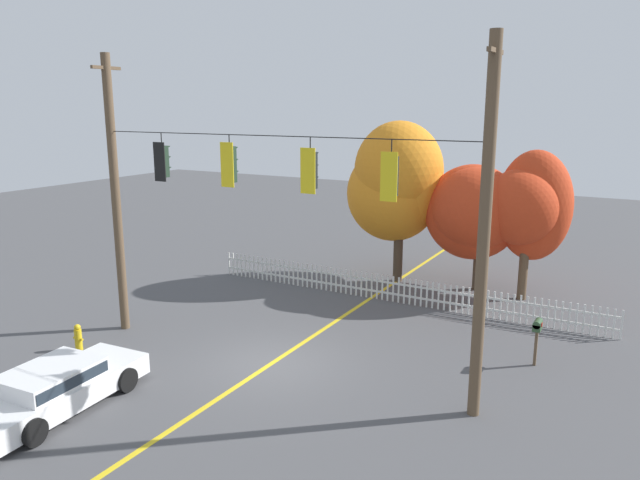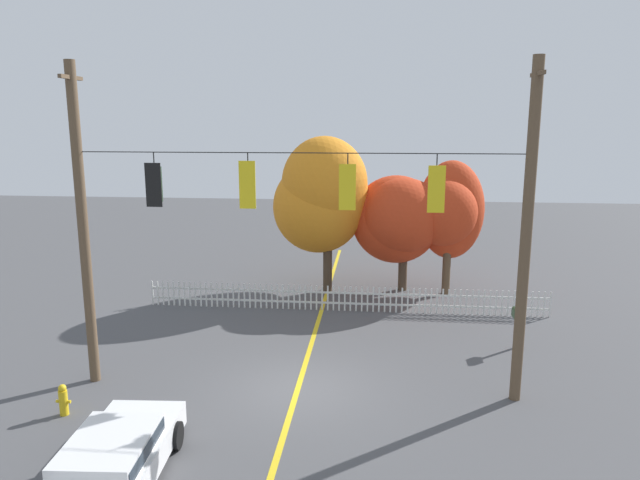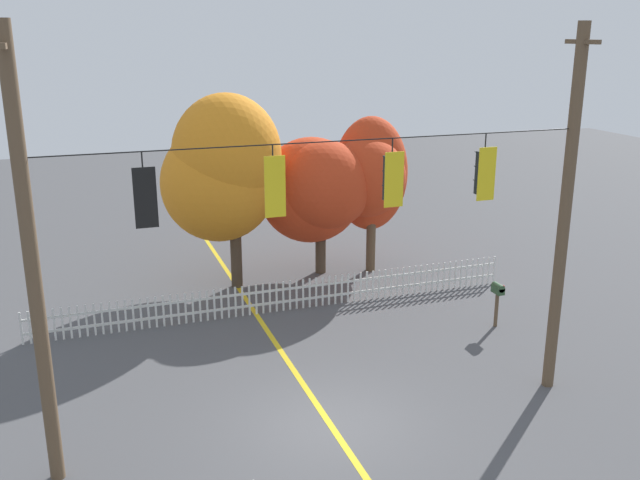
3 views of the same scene
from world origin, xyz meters
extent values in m
plane|color=#4C4C4F|center=(0.00, 0.00, 0.00)|extent=(80.00, 80.00, 0.00)
cube|color=gold|center=(0.00, 0.00, 0.00)|extent=(0.16, 36.00, 0.01)
cylinder|color=brown|center=(-5.90, 0.00, 4.46)|extent=(0.29, 0.29, 8.91)
cylinder|color=brown|center=(5.90, 0.00, 4.46)|extent=(0.29, 0.29, 8.91)
cube|color=brown|center=(-5.90, 0.00, 8.46)|extent=(0.10, 1.10, 0.10)
cube|color=brown|center=(5.90, 0.00, 8.46)|extent=(0.10, 1.10, 0.10)
cylinder|color=black|center=(0.00, 0.00, 6.54)|extent=(11.60, 0.02, 0.02)
cylinder|color=black|center=(-3.78, 0.00, 6.35)|extent=(0.03, 0.03, 0.38)
cube|color=black|center=(-3.78, -0.13, 5.69)|extent=(0.43, 0.02, 1.17)
cube|color=#1E3323|center=(-3.78, 0.00, 5.69)|extent=(0.30, 0.24, 0.94)
cylinder|color=#410706|center=(-3.78, 0.14, 6.00)|extent=(0.20, 0.03, 0.20)
cube|color=#1E3323|center=(-3.78, 0.18, 6.12)|extent=(0.22, 0.12, 0.06)
cylinder|color=#463B09|center=(-3.78, 0.14, 5.69)|extent=(0.20, 0.03, 0.20)
cube|color=#1E3323|center=(-3.78, 0.18, 5.80)|extent=(0.22, 0.12, 0.06)
cylinder|color=green|center=(-3.78, 0.14, 5.38)|extent=(0.20, 0.03, 0.20)
cube|color=#1E3323|center=(-3.78, 0.18, 5.49)|extent=(0.22, 0.12, 0.06)
cylinder|color=black|center=(-1.26, 0.00, 6.38)|extent=(0.03, 0.03, 0.32)
cube|color=yellow|center=(-1.26, -0.13, 5.72)|extent=(0.43, 0.02, 1.24)
cube|color=#1E3323|center=(-1.26, 0.00, 5.72)|extent=(0.30, 0.24, 1.00)
cylinder|color=#410706|center=(-1.26, 0.14, 6.05)|extent=(0.20, 0.03, 0.20)
cube|color=#1E3323|center=(-1.26, 0.18, 6.17)|extent=(0.22, 0.12, 0.06)
cylinder|color=#463B09|center=(-1.26, 0.14, 5.72)|extent=(0.20, 0.03, 0.20)
cube|color=#1E3323|center=(-1.26, 0.18, 5.83)|extent=(0.22, 0.12, 0.06)
cylinder|color=green|center=(-1.26, 0.14, 5.38)|extent=(0.20, 0.03, 0.20)
cube|color=#1E3323|center=(-1.26, 0.18, 5.50)|extent=(0.22, 0.12, 0.06)
cylinder|color=black|center=(1.34, 0.00, 6.35)|extent=(0.03, 0.03, 0.38)
cube|color=yellow|center=(1.34, -0.13, 5.69)|extent=(0.43, 0.02, 1.18)
cube|color=black|center=(1.34, 0.00, 5.69)|extent=(0.30, 0.24, 0.95)
cylinder|color=#410706|center=(1.34, 0.14, 6.00)|extent=(0.20, 0.03, 0.20)
cube|color=black|center=(1.34, 0.18, 6.12)|extent=(0.22, 0.12, 0.06)
cylinder|color=#463B09|center=(1.34, 0.14, 5.69)|extent=(0.20, 0.03, 0.20)
cube|color=black|center=(1.34, 0.18, 5.80)|extent=(0.22, 0.12, 0.06)
cylinder|color=green|center=(1.34, 0.14, 5.37)|extent=(0.20, 0.03, 0.20)
cube|color=black|center=(1.34, 0.18, 5.48)|extent=(0.22, 0.12, 0.06)
cylinder|color=black|center=(3.59, 0.00, 6.34)|extent=(0.03, 0.03, 0.40)
cube|color=yellow|center=(3.59, -0.13, 5.66)|extent=(0.43, 0.02, 1.19)
cube|color=black|center=(3.59, 0.00, 5.66)|extent=(0.30, 0.24, 0.96)
cylinder|color=#410706|center=(3.59, 0.14, 5.98)|extent=(0.20, 0.03, 0.20)
cube|color=black|center=(3.59, 0.18, 6.09)|extent=(0.22, 0.12, 0.06)
cylinder|color=#463B09|center=(3.59, 0.14, 5.66)|extent=(0.20, 0.03, 0.20)
cube|color=black|center=(3.59, 0.18, 5.77)|extent=(0.22, 0.12, 0.06)
cylinder|color=green|center=(3.59, 0.14, 5.34)|extent=(0.20, 0.03, 0.20)
cube|color=black|center=(3.59, 0.18, 5.45)|extent=(0.22, 0.12, 0.06)
cube|color=silver|center=(-6.91, 6.98, 0.50)|extent=(0.06, 0.04, 1.00)
cube|color=silver|center=(-6.69, 6.98, 0.50)|extent=(0.06, 0.04, 1.00)
cube|color=silver|center=(-6.47, 6.98, 0.50)|extent=(0.06, 0.04, 1.00)
cube|color=silver|center=(-6.24, 6.98, 0.50)|extent=(0.06, 0.04, 1.00)
cube|color=silver|center=(-6.02, 6.98, 0.50)|extent=(0.06, 0.04, 1.00)
cube|color=silver|center=(-5.79, 6.98, 0.50)|extent=(0.06, 0.04, 1.00)
cube|color=silver|center=(-5.57, 6.98, 0.50)|extent=(0.06, 0.04, 1.00)
cube|color=silver|center=(-5.35, 6.98, 0.50)|extent=(0.06, 0.04, 1.00)
cube|color=silver|center=(-5.12, 6.98, 0.50)|extent=(0.06, 0.04, 1.00)
cube|color=silver|center=(-4.90, 6.98, 0.50)|extent=(0.06, 0.04, 1.00)
cube|color=silver|center=(-4.68, 6.98, 0.50)|extent=(0.06, 0.04, 1.00)
cube|color=silver|center=(-4.45, 6.98, 0.50)|extent=(0.06, 0.04, 1.00)
cube|color=silver|center=(-4.23, 6.98, 0.50)|extent=(0.06, 0.04, 1.00)
cube|color=silver|center=(-4.01, 6.98, 0.50)|extent=(0.06, 0.04, 1.00)
cube|color=silver|center=(-3.78, 6.98, 0.50)|extent=(0.06, 0.04, 1.00)
cube|color=silver|center=(-3.56, 6.98, 0.50)|extent=(0.06, 0.04, 1.00)
cube|color=silver|center=(-3.34, 6.98, 0.50)|extent=(0.06, 0.04, 1.00)
cube|color=silver|center=(-3.11, 6.98, 0.50)|extent=(0.06, 0.04, 1.00)
cube|color=silver|center=(-2.89, 6.98, 0.50)|extent=(0.06, 0.04, 1.00)
cube|color=silver|center=(-2.66, 6.98, 0.50)|extent=(0.06, 0.04, 1.00)
cube|color=silver|center=(-2.44, 6.98, 0.50)|extent=(0.06, 0.04, 1.00)
cube|color=silver|center=(-2.22, 6.98, 0.50)|extent=(0.06, 0.04, 1.00)
cube|color=silver|center=(-1.99, 6.98, 0.50)|extent=(0.06, 0.04, 1.00)
cube|color=silver|center=(-1.77, 6.98, 0.50)|extent=(0.06, 0.04, 1.00)
cube|color=silver|center=(-1.55, 6.98, 0.50)|extent=(0.06, 0.04, 1.00)
cube|color=silver|center=(-1.32, 6.98, 0.50)|extent=(0.06, 0.04, 1.00)
cube|color=silver|center=(-1.10, 6.98, 0.50)|extent=(0.06, 0.04, 1.00)
cube|color=silver|center=(-0.88, 6.98, 0.50)|extent=(0.06, 0.04, 1.00)
cube|color=silver|center=(-0.65, 6.98, 0.50)|extent=(0.06, 0.04, 1.00)
cube|color=silver|center=(-0.43, 6.98, 0.50)|extent=(0.06, 0.04, 1.00)
cube|color=silver|center=(-0.20, 6.98, 0.50)|extent=(0.06, 0.04, 1.00)
cube|color=silver|center=(0.02, 6.98, 0.50)|extent=(0.06, 0.04, 1.00)
cube|color=silver|center=(0.24, 6.98, 0.50)|extent=(0.06, 0.04, 1.00)
cube|color=silver|center=(0.47, 6.98, 0.50)|extent=(0.06, 0.04, 1.00)
cube|color=silver|center=(0.69, 6.98, 0.50)|extent=(0.06, 0.04, 1.00)
cube|color=silver|center=(0.91, 6.98, 0.50)|extent=(0.06, 0.04, 1.00)
cube|color=silver|center=(1.14, 6.98, 0.50)|extent=(0.06, 0.04, 1.00)
cube|color=silver|center=(1.36, 6.98, 0.50)|extent=(0.06, 0.04, 1.00)
cube|color=silver|center=(1.58, 6.98, 0.50)|extent=(0.06, 0.04, 1.00)
cube|color=silver|center=(1.81, 6.98, 0.50)|extent=(0.06, 0.04, 1.00)
cube|color=silver|center=(2.03, 6.98, 0.50)|extent=(0.06, 0.04, 1.00)
cube|color=silver|center=(2.25, 6.98, 0.50)|extent=(0.06, 0.04, 1.00)
cube|color=silver|center=(2.48, 6.98, 0.50)|extent=(0.06, 0.04, 1.00)
cube|color=silver|center=(2.70, 6.98, 0.50)|extent=(0.06, 0.04, 1.00)
cube|color=silver|center=(2.93, 6.98, 0.50)|extent=(0.06, 0.04, 1.00)
cube|color=silver|center=(3.15, 6.98, 0.50)|extent=(0.06, 0.04, 1.00)
cube|color=silver|center=(3.37, 6.98, 0.50)|extent=(0.06, 0.04, 1.00)
cube|color=silver|center=(3.60, 6.98, 0.50)|extent=(0.06, 0.04, 1.00)
cube|color=silver|center=(3.82, 6.98, 0.50)|extent=(0.06, 0.04, 1.00)
cube|color=silver|center=(4.04, 6.98, 0.50)|extent=(0.06, 0.04, 1.00)
cube|color=silver|center=(4.27, 6.98, 0.50)|extent=(0.06, 0.04, 1.00)
cube|color=silver|center=(4.49, 6.98, 0.50)|extent=(0.06, 0.04, 1.00)
cube|color=silver|center=(4.71, 6.98, 0.50)|extent=(0.06, 0.04, 1.00)
cube|color=silver|center=(4.94, 6.98, 0.50)|extent=(0.06, 0.04, 1.00)
cube|color=silver|center=(5.16, 6.98, 0.50)|extent=(0.06, 0.04, 1.00)
cube|color=silver|center=(5.38, 6.98, 0.50)|extent=(0.06, 0.04, 1.00)
cube|color=silver|center=(5.61, 6.98, 0.50)|extent=(0.06, 0.04, 1.00)
cube|color=silver|center=(5.83, 6.98, 0.50)|extent=(0.06, 0.04, 1.00)
cube|color=silver|center=(6.06, 6.98, 0.50)|extent=(0.06, 0.04, 1.00)
cube|color=silver|center=(6.28, 6.98, 0.50)|extent=(0.06, 0.04, 1.00)
cube|color=silver|center=(6.50, 6.98, 0.50)|extent=(0.06, 0.04, 1.00)
cube|color=silver|center=(6.73, 6.98, 0.50)|extent=(0.06, 0.04, 1.00)
cube|color=silver|center=(6.95, 6.98, 0.50)|extent=(0.06, 0.04, 1.00)
cube|color=silver|center=(7.17, 6.98, 0.50)|extent=(0.06, 0.04, 1.00)
cube|color=silver|center=(7.40, 6.98, 0.50)|extent=(0.06, 0.04, 1.00)
cube|color=silver|center=(7.62, 6.98, 0.50)|extent=(0.06, 0.04, 1.00)
cube|color=silver|center=(7.84, 6.98, 0.50)|extent=(0.06, 0.04, 1.00)
cube|color=silver|center=(8.07, 6.98, 0.50)|extent=(0.06, 0.04, 1.00)
cube|color=silver|center=(8.29, 6.98, 0.50)|extent=(0.06, 0.04, 1.00)
cube|color=silver|center=(8.52, 6.98, 0.50)|extent=(0.06, 0.04, 1.00)
cube|color=silver|center=(8.74, 6.98, 0.50)|extent=(0.06, 0.04, 1.00)
cube|color=silver|center=(0.91, 7.01, 0.30)|extent=(15.65, 0.03, 0.08)
cube|color=silver|center=(0.91, 7.01, 0.72)|extent=(15.65, 0.03, 0.08)
cylinder|color=#473828|center=(0.00, 9.68, 1.28)|extent=(0.39, 0.39, 2.57)
ellipsoid|color=orange|center=(-0.44, 10.04, 3.69)|extent=(3.96, 3.75, 4.03)
ellipsoid|color=orange|center=(0.30, 9.78, 4.14)|extent=(2.90, 2.40, 3.90)
ellipsoid|color=orange|center=(-0.16, 9.88, 4.71)|extent=(3.69, 3.63, 4.07)
cylinder|color=#473828|center=(3.29, 10.14, 1.02)|extent=(0.39, 0.39, 2.04)
ellipsoid|color=red|center=(2.93, 10.18, 3.16)|extent=(3.84, 3.35, 3.82)
ellipsoid|color=red|center=(3.22, 9.64, 3.43)|extent=(3.51, 3.28, 3.19)
cylinder|color=brown|center=(5.13, 9.73, 1.19)|extent=(0.35, 0.35, 2.38)
ellipsoid|color=red|center=(5.26, 10.19, 3.61)|extent=(2.83, 2.33, 4.24)
ellipsoid|color=red|center=(4.87, 9.64, 3.61)|extent=(2.86, 2.69, 2.90)
cube|color=brown|center=(6.69, 3.65, 0.54)|extent=(0.08, 0.08, 1.07)
cube|color=#2D4C2D|center=(6.69, 3.65, 1.18)|extent=(0.22, 0.44, 0.20)
cylinder|color=#2D4C2D|center=(6.69, 3.65, 1.28)|extent=(0.22, 0.44, 0.22)
cube|color=red|center=(6.82, 3.55, 1.29)|extent=(0.02, 0.08, 0.12)
camera|label=1|loc=(9.13, -13.38, 7.32)|focal=33.56mm
camera|label=2|loc=(2.12, -14.96, 7.34)|focal=32.70mm
camera|label=3|loc=(-4.91, -13.37, 8.72)|focal=39.50mm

